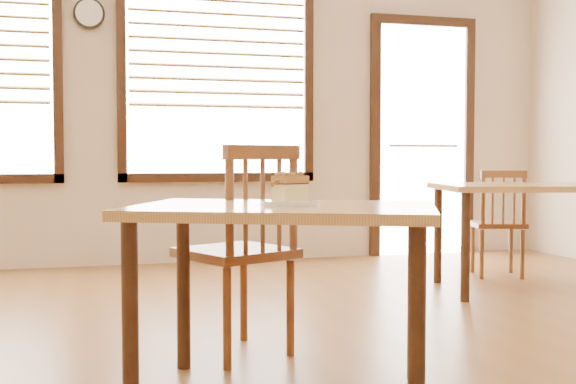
# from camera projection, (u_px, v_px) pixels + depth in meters

# --- Properties ---
(window_right) EXTENTS (1.76, 0.10, 1.96)m
(window_right) POSITION_uv_depth(u_px,v_px,m) (218.00, 59.00, 6.40)
(window_right) COLOR white
(window_right) RESTS_ON room_shell
(entry_door) EXTENTS (1.08, 0.06, 2.29)m
(entry_door) POSITION_uv_depth(u_px,v_px,m) (422.00, 131.00, 6.97)
(entry_door) COLOR white
(entry_door) RESTS_ON ground
(wall_clock) EXTENTS (0.26, 0.05, 0.26)m
(wall_clock) POSITION_uv_depth(u_px,v_px,m) (89.00, 13.00, 6.07)
(wall_clock) COLOR black
(wall_clock) RESTS_ON room_shell
(cafe_table_main) EXTENTS (1.36, 1.18, 0.75)m
(cafe_table_main) POSITION_uv_depth(u_px,v_px,m) (284.00, 232.00, 2.78)
(cafe_table_main) COLOR tan
(cafe_table_main) RESTS_ON ground
(cafe_chair_main) EXTENTS (0.60, 0.60, 1.00)m
(cafe_chair_main) POSITION_uv_depth(u_px,v_px,m) (242.00, 249.00, 3.37)
(cafe_chair_main) COLOR brown
(cafe_chair_main) RESTS_ON ground
(cafe_table_second) EXTENTS (1.44, 1.13, 0.75)m
(cafe_table_second) POSITION_uv_depth(u_px,v_px,m) (532.00, 197.00, 5.03)
(cafe_table_second) COLOR tan
(cafe_table_second) RESTS_ON ground
(cafe_chair_second) EXTENTS (0.48, 0.48, 0.85)m
(cafe_chair_second) POSITION_uv_depth(u_px,v_px,m) (498.00, 222.00, 5.64)
(cafe_chair_second) COLOR brown
(cafe_chair_second) RESTS_ON ground
(plate) EXTENTS (0.22, 0.22, 0.02)m
(plate) POSITION_uv_depth(u_px,v_px,m) (290.00, 203.00, 2.78)
(plate) COLOR white
(plate) RESTS_ON cafe_table_main
(cake_slice) EXTENTS (0.14, 0.13, 0.11)m
(cake_slice) POSITION_uv_depth(u_px,v_px,m) (290.00, 186.00, 2.78)
(cake_slice) COLOR #E3CC80
(cake_slice) RESTS_ON plate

